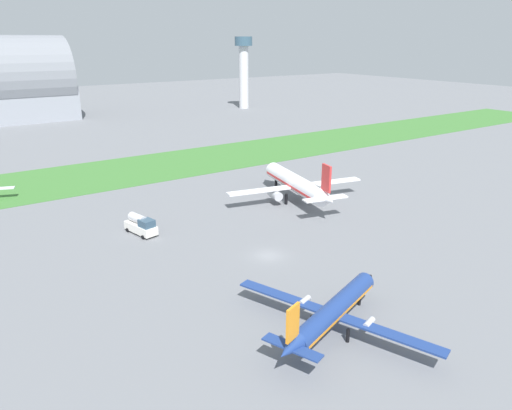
{
  "coord_description": "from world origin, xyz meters",
  "views": [
    {
      "loc": [
        -39.03,
        -53.74,
        31.0
      ],
      "look_at": [
        6.81,
        13.33,
        3.0
      ],
      "focal_mm": 33.83,
      "sensor_mm": 36.0,
      "label": 1
    }
  ],
  "objects": [
    {
      "name": "control_tower",
      "position": [
        86.79,
        140.44,
        19.21
      ],
      "size": [
        8.0,
        8.0,
        32.15
      ],
      "color": "silver",
      "rests_on": "ground_plane"
    },
    {
      "name": "airplane_midfield_jet",
      "position": [
        19.69,
        17.92,
        3.69
      ],
      "size": [
        28.74,
        28.36,
        10.25
      ],
      "rotation": [
        0.0,
        0.0,
        1.36
      ],
      "color": "white",
      "rests_on": "ground_plane"
    },
    {
      "name": "fuel_truck_near_gate",
      "position": [
        -12.55,
        19.13,
        1.58
      ],
      "size": [
        3.74,
        6.86,
        3.29
      ],
      "rotation": [
        0.0,
        0.0,
        4.93
      ],
      "color": "white",
      "rests_on": "ground_plane"
    },
    {
      "name": "ground_plane",
      "position": [
        0.0,
        0.0,
        0.0
      ],
      "size": [
        600.0,
        600.0,
        0.0
      ],
      "primitive_type": "plane",
      "color": "slate"
    },
    {
      "name": "grass_taxiway_strip",
      "position": [
        0.0,
        60.11,
        0.04
      ],
      "size": [
        360.0,
        28.0,
        0.08
      ],
      "primitive_type": "cube",
      "color": "#3D7533",
      "rests_on": "ground_plane"
    },
    {
      "name": "airplane_foreground_turboprop",
      "position": [
        -5.87,
        -20.29,
        2.72
      ],
      "size": [
        20.63,
        23.84,
        7.43
      ],
      "rotation": [
        0.0,
        0.0,
        0.34
      ],
      "color": "navy",
      "rests_on": "ground_plane"
    }
  ]
}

